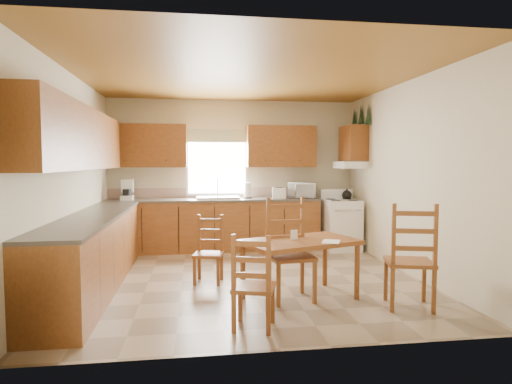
{
  "coord_description": "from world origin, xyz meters",
  "views": [
    {
      "loc": [
        -0.69,
        -5.63,
        1.57
      ],
      "look_at": [
        0.15,
        0.3,
        1.15
      ],
      "focal_mm": 30.0,
      "sensor_mm": 36.0,
      "label": 1
    }
  ],
  "objects": [
    {
      "name": "window_frame",
      "position": [
        -0.3,
        2.22,
        1.55
      ],
      "size": [
        1.13,
        0.02,
        1.18
      ],
      "primitive_type": "cube",
      "color": "white",
      "rests_on": "wall_back"
    },
    {
      "name": "sink_basin",
      "position": [
        -0.3,
        1.95,
        0.94
      ],
      "size": [
        0.75,
        0.45,
        0.04
      ],
      "primitive_type": "cube",
      "color": "silver",
      "rests_on": "counter_back"
    },
    {
      "name": "floor",
      "position": [
        0.0,
        0.0,
        0.0
      ],
      "size": [
        4.5,
        4.5,
        0.0
      ],
      "primitive_type": "plane",
      "color": "gray",
      "rests_on": "ground"
    },
    {
      "name": "coffeemaker",
      "position": [
        -1.86,
        1.92,
        1.07
      ],
      "size": [
        0.24,
        0.26,
        0.31
      ],
      "primitive_type": "cube",
      "rotation": [
        0.0,
        0.0,
        -0.34
      ],
      "color": "white",
      "rests_on": "counter_back"
    },
    {
      "name": "pine_decal_a",
      "position": [
        2.21,
        1.33,
        2.38
      ],
      "size": [
        0.22,
        0.22,
        0.36
      ],
      "primitive_type": "cone",
      "color": "black",
      "rests_on": "wall_right"
    },
    {
      "name": "pine_decal_b",
      "position": [
        2.21,
        1.65,
        2.42
      ],
      "size": [
        0.22,
        0.22,
        0.36
      ],
      "primitive_type": "cone",
      "color": "black",
      "rests_on": "wall_right"
    },
    {
      "name": "window_pane",
      "position": [
        -0.3,
        2.21,
        1.55
      ],
      "size": [
        1.05,
        0.01,
        1.1
      ],
      "primitive_type": "cube",
      "color": "white",
      "rests_on": "wall_back"
    },
    {
      "name": "table_paper",
      "position": [
        0.8,
        -1.09,
        0.69
      ],
      "size": [
        0.27,
        0.3,
        0.0
      ],
      "primitive_type": "cube",
      "rotation": [
        0.0,
        0.0,
        -0.41
      ],
      "color": "white",
      "rests_on": "dining_table"
    },
    {
      "name": "upper_cab_stove",
      "position": [
        2.08,
        1.65,
        1.9
      ],
      "size": [
        0.33,
        0.62,
        0.62
      ],
      "primitive_type": "cube",
      "color": "brown",
      "rests_on": "wall_right"
    },
    {
      "name": "chair_near_left",
      "position": [
        -0.16,
        -1.72,
        0.45
      ],
      "size": [
        0.47,
        0.46,
        0.91
      ],
      "primitive_type": "cube",
      "rotation": [
        0.0,
        0.0,
        2.84
      ],
      "color": "brown",
      "rests_on": "floor"
    },
    {
      "name": "upper_cab_left",
      "position": [
        -2.08,
        -0.15,
        1.85
      ],
      "size": [
        0.33,
        3.6,
        0.75
      ],
      "primitive_type": "cube",
      "color": "brown",
      "rests_on": "wall_left"
    },
    {
      "name": "window_valance",
      "position": [
        -0.3,
        2.19,
        2.05
      ],
      "size": [
        1.19,
        0.01,
        0.24
      ],
      "primitive_type": "cube",
      "color": "#4B6938",
      "rests_on": "wall_back"
    },
    {
      "name": "stove",
      "position": [
        1.88,
        1.64,
        0.44
      ],
      "size": [
        0.61,
        0.63,
        0.88
      ],
      "primitive_type": "cube",
      "rotation": [
        0.0,
        0.0,
        -0.03
      ],
      "color": "white",
      "rests_on": "floor"
    },
    {
      "name": "ceiling",
      "position": [
        0.0,
        0.0,
        2.7
      ],
      "size": [
        4.5,
        4.5,
        0.0
      ],
      "primitive_type": "plane",
      "color": "brown",
      "rests_on": "floor"
    },
    {
      "name": "range_hood",
      "position": [
        2.03,
        1.65,
        1.52
      ],
      "size": [
        0.44,
        0.62,
        0.12
      ],
      "primitive_type": "cube",
      "color": "white",
      "rests_on": "wall_right"
    },
    {
      "name": "lower_cab_left",
      "position": [
        -1.95,
        -0.15,
        0.44
      ],
      "size": [
        0.6,
        3.6,
        0.88
      ],
      "primitive_type": "cube",
      "color": "brown",
      "rests_on": "floor"
    },
    {
      "name": "counter_left",
      "position": [
        -1.95,
        -0.15,
        0.9
      ],
      "size": [
        0.63,
        3.6,
        0.04
      ],
      "primitive_type": "cube",
      "color": "#4E473F",
      "rests_on": "lower_cab_left"
    },
    {
      "name": "upper_cab_back_right",
      "position": [
        0.86,
        2.08,
        1.85
      ],
      "size": [
        1.25,
        0.33,
        0.75
      ],
      "primitive_type": "cube",
      "color": "brown",
      "rests_on": "wall_back"
    },
    {
      "name": "counter_back",
      "position": [
        -0.38,
        1.95,
        0.9
      ],
      "size": [
        3.75,
        0.63,
        0.04
      ],
      "primitive_type": "cube",
      "color": "#4E473F",
      "rests_on": "lower_cab_back"
    },
    {
      "name": "paper_towel",
      "position": [
        0.23,
        1.98,
        1.06
      ],
      "size": [
        0.14,
        0.14,
        0.28
      ],
      "primitive_type": "cylinder",
      "rotation": [
        0.0,
        0.0,
        0.18
      ],
      "color": "white",
      "rests_on": "counter_back"
    },
    {
      "name": "table_card",
      "position": [
        0.42,
        -0.9,
        0.74
      ],
      "size": [
        0.09,
        0.04,
        0.11
      ],
      "primitive_type": "cube",
      "rotation": [
        0.0,
        0.0,
        0.28
      ],
      "color": "white",
      "rests_on": "dining_table"
    },
    {
      "name": "wall_left",
      "position": [
        -2.25,
        0.0,
        1.35
      ],
      "size": [
        4.5,
        4.5,
        0.0
      ],
      "primitive_type": "plane",
      "color": "beige",
      "rests_on": "floor"
    },
    {
      "name": "wall_front",
      "position": [
        0.0,
        -2.25,
        1.35
      ],
      "size": [
        4.5,
        4.5,
        0.0
      ],
      "primitive_type": "plane",
      "color": "beige",
      "rests_on": "floor"
    },
    {
      "name": "toaster",
      "position": [
        0.78,
        1.85,
        1.02
      ],
      "size": [
        0.25,
        0.17,
        0.19
      ],
      "primitive_type": "cube",
      "rotation": [
        0.0,
        0.0,
        -0.11
      ],
      "color": "white",
      "rests_on": "counter_back"
    },
    {
      "name": "wall_back",
      "position": [
        0.0,
        2.25,
        1.35
      ],
      "size": [
        4.5,
        4.5,
        0.0
      ],
      "primitive_type": "plane",
      "color": "beige",
      "rests_on": "floor"
    },
    {
      "name": "upper_cab_back_left",
      "position": [
        -1.55,
        2.08,
        1.85
      ],
      "size": [
        1.41,
        0.33,
        0.75
      ],
      "primitive_type": "cube",
      "color": "brown",
      "rests_on": "wall_back"
    },
    {
      "name": "chair_far_left",
      "position": [
        -0.54,
        -0.12,
        0.43
      ],
      "size": [
        0.43,
        0.42,
        0.86
      ],
      "primitive_type": "cube",
      "rotation": [
        0.0,
        0.0,
        -0.22
      ],
      "color": "brown",
      "rests_on": "floor"
    },
    {
      "name": "chair_near_right",
      "position": [
        1.59,
        -1.37,
        0.57
      ],
      "size": [
        0.58,
        0.56,
        1.13
      ],
      "primitive_type": "cube",
      "rotation": [
        0.0,
        0.0,
        2.88
      ],
      "color": "brown",
      "rests_on": "floor"
    },
    {
      "name": "backsplash",
      "position": [
        -0.38,
        2.24,
        1.01
      ],
      "size": [
        3.75,
        0.01,
        0.18
      ],
      "primitive_type": "cube",
      "color": "gray",
      "rests_on": "counter_back"
    },
    {
      "name": "microwave",
      "position": [
        1.24,
        1.95,
        1.06
      ],
      "size": [
        0.55,
        0.47,
        0.28
      ],
      "primitive_type": "imported",
      "rotation": [
        0.0,
        0.0,
        -0.32
      ],
      "color": "white",
      "rests_on": "counter_back"
    },
    {
      "name": "chair_far_right",
      "position": [
        0.37,
        -0.95,
        0.57
      ],
      "size": [
        0.53,
        0.51,
        1.14
      ],
      "primitive_type": "cube",
      "rotation": [
        0.0,
        0.0,
        0.11
      ],
      "color": "brown",
      "rests_on": "floor"
    },
    {
      "name": "dining_table",
      "position": [
        0.48,
        -0.93,
        0.34
      ],
      "size": [
        1.45,
        1.11,
        0.68
      ],
      "primitive_type": "cube",
      "rotation": [
        0.0,
        0.0,
        0.34
      ],
      "color": "brown",
      "rests_on": "floor"
    },
    {
      "name": "pine_decal_c",
      "position": [
        2.21,
        1.97,
        2.38
      ],
      "size": [
        0.22,
        0.22,
        0.36
      ],
      "primitive_type": "cone",
      "color": "black",
      "rests_on": "wall_right"
    },
    {
      "name": "wall_right",
      "position": [
        2.25,
        0.0,
        1.35
      ],
      "size": [
        4.5,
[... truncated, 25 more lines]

